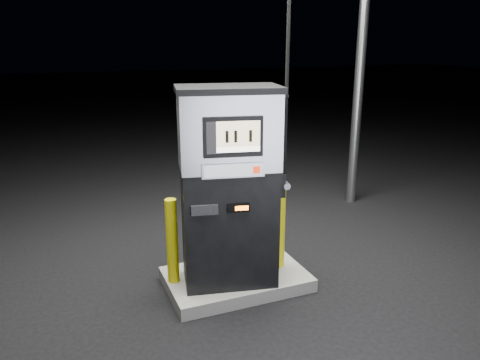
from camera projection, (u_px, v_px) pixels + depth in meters
name	position (u px, v px, depth m)	size (l,w,h in m)	color
ground	(236.00, 285.00, 5.49)	(80.00, 80.00, 0.00)	black
pump_island	(236.00, 279.00, 5.46)	(1.60, 1.00, 0.15)	slate
fuel_dispenser	(229.00, 186.00, 4.99)	(1.25, 0.85, 4.49)	black
bollard_left	(172.00, 241.00, 5.13)	(0.13, 0.13, 0.97)	yellow
bollard_right	(279.00, 226.00, 5.50)	(0.14, 0.14, 1.01)	yellow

